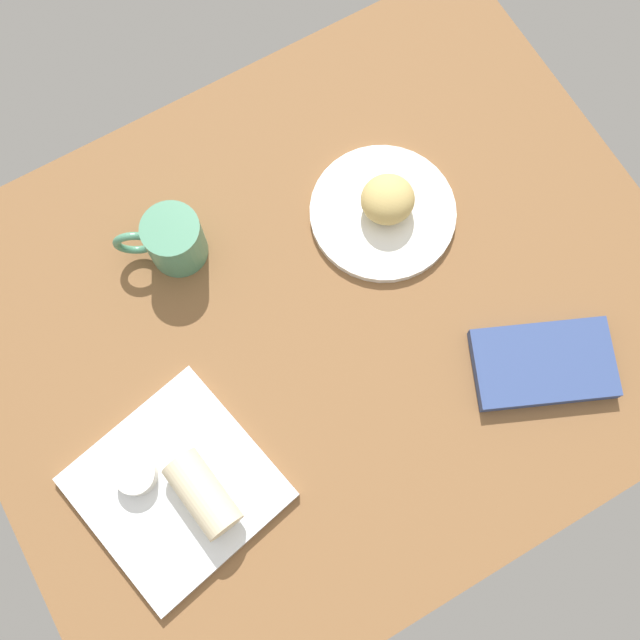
{
  "coord_description": "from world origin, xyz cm",
  "views": [
    {
      "loc": [
        17.9,
        29.52,
        118.26
      ],
      "look_at": [
        1.69,
        1.32,
        7.0
      ],
      "focal_mm": 43.3,
      "sensor_mm": 36.0,
      "label": 1
    }
  ],
  "objects_px": {
    "square_plate": "(177,487)",
    "sauce_cup": "(136,475)",
    "scone_pastry": "(388,199)",
    "breakfast_wrap": "(203,494)",
    "coffee_mug": "(172,240)",
    "round_plate": "(383,213)",
    "book_stack": "(543,364)"
  },
  "relations": [
    {
      "from": "square_plate",
      "to": "sauce_cup",
      "type": "relative_size",
      "value": 4.3
    },
    {
      "from": "scone_pastry",
      "to": "breakfast_wrap",
      "type": "height_order",
      "value": "scone_pastry"
    },
    {
      "from": "square_plate",
      "to": "breakfast_wrap",
      "type": "height_order",
      "value": "breakfast_wrap"
    },
    {
      "from": "coffee_mug",
      "to": "breakfast_wrap",
      "type": "bearing_deg",
      "value": 69.46
    },
    {
      "from": "scone_pastry",
      "to": "breakfast_wrap",
      "type": "relative_size",
      "value": 0.72
    },
    {
      "from": "round_plate",
      "to": "book_stack",
      "type": "height_order",
      "value": "book_stack"
    },
    {
      "from": "sauce_cup",
      "to": "square_plate",
      "type": "bearing_deg",
      "value": 134.28
    },
    {
      "from": "square_plate",
      "to": "book_stack",
      "type": "relative_size",
      "value": 1.04
    },
    {
      "from": "round_plate",
      "to": "breakfast_wrap",
      "type": "xyz_separation_m",
      "value": [
        0.45,
        0.25,
        0.04
      ]
    },
    {
      "from": "round_plate",
      "to": "book_stack",
      "type": "distance_m",
      "value": 0.34
    },
    {
      "from": "book_stack",
      "to": "coffee_mug",
      "type": "distance_m",
      "value": 0.59
    },
    {
      "from": "round_plate",
      "to": "square_plate",
      "type": "distance_m",
      "value": 0.53
    },
    {
      "from": "breakfast_wrap",
      "to": "coffee_mug",
      "type": "distance_m",
      "value": 0.38
    },
    {
      "from": "round_plate",
      "to": "book_stack",
      "type": "bearing_deg",
      "value": 103.55
    },
    {
      "from": "round_plate",
      "to": "coffee_mug",
      "type": "xyz_separation_m",
      "value": [
        0.31,
        -0.11,
        0.04
      ]
    },
    {
      "from": "square_plate",
      "to": "book_stack",
      "type": "bearing_deg",
      "value": 168.6
    },
    {
      "from": "breakfast_wrap",
      "to": "round_plate",
      "type": "bearing_deg",
      "value": 21.51
    },
    {
      "from": "square_plate",
      "to": "coffee_mug",
      "type": "height_order",
      "value": "coffee_mug"
    },
    {
      "from": "square_plate",
      "to": "sauce_cup",
      "type": "xyz_separation_m",
      "value": [
        0.04,
        -0.04,
        0.02
      ]
    },
    {
      "from": "square_plate",
      "to": "scone_pastry",
      "type": "bearing_deg",
      "value": -155.51
    },
    {
      "from": "round_plate",
      "to": "coffee_mug",
      "type": "relative_size",
      "value": 1.76
    },
    {
      "from": "square_plate",
      "to": "breakfast_wrap",
      "type": "bearing_deg",
      "value": 134.28
    },
    {
      "from": "coffee_mug",
      "to": "sauce_cup",
      "type": "bearing_deg",
      "value": 54.33
    },
    {
      "from": "scone_pastry",
      "to": "coffee_mug",
      "type": "xyz_separation_m",
      "value": [
        0.32,
        -0.11,
        0.0
      ]
    },
    {
      "from": "round_plate",
      "to": "sauce_cup",
      "type": "xyz_separation_m",
      "value": [
        0.52,
        0.18,
        0.02
      ]
    },
    {
      "from": "round_plate",
      "to": "sauce_cup",
      "type": "height_order",
      "value": "sauce_cup"
    },
    {
      "from": "round_plate",
      "to": "scone_pastry",
      "type": "relative_size",
      "value": 2.75
    },
    {
      "from": "sauce_cup",
      "to": "coffee_mug",
      "type": "distance_m",
      "value": 0.35
    },
    {
      "from": "scone_pastry",
      "to": "sauce_cup",
      "type": "height_order",
      "value": "scone_pastry"
    },
    {
      "from": "round_plate",
      "to": "scone_pastry",
      "type": "height_order",
      "value": "scone_pastry"
    },
    {
      "from": "round_plate",
      "to": "scone_pastry",
      "type": "distance_m",
      "value": 0.04
    },
    {
      "from": "square_plate",
      "to": "sauce_cup",
      "type": "distance_m",
      "value": 0.06
    }
  ]
}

